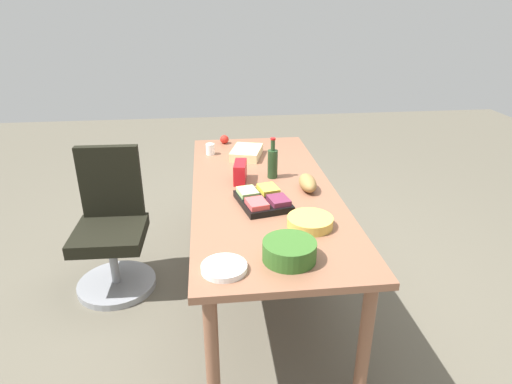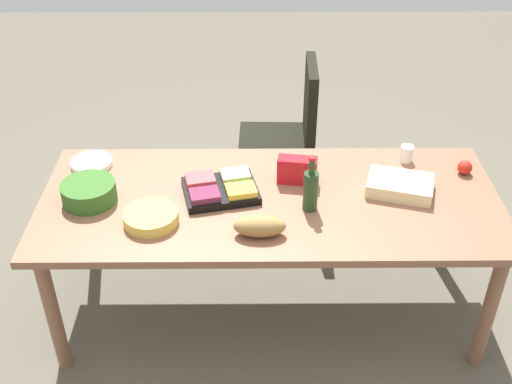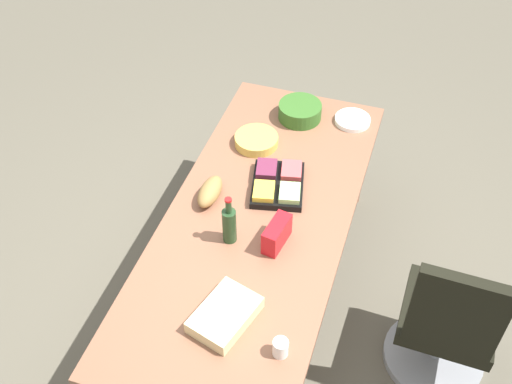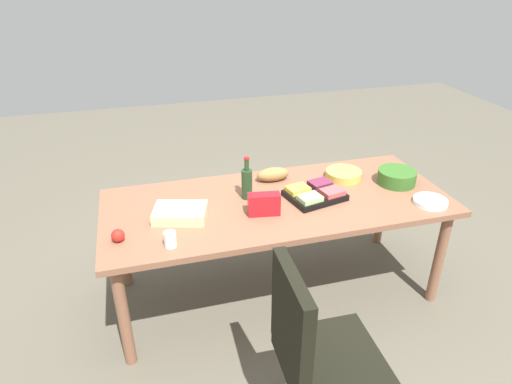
% 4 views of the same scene
% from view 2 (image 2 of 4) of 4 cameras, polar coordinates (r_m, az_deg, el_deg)
% --- Properties ---
extents(ground_plane, '(10.00, 10.00, 0.00)m').
position_cam_2_polar(ground_plane, '(3.63, 1.14, -10.50)').
color(ground_plane, '#5C5648').
extents(conference_table, '(2.29, 0.95, 0.77)m').
position_cam_2_polar(conference_table, '(3.17, 1.29, -1.64)').
color(conference_table, brown).
rests_on(conference_table, ground).
extents(office_chair, '(0.56, 0.56, 1.02)m').
position_cam_2_polar(office_chair, '(4.24, 2.52, 3.68)').
color(office_chair, gray).
rests_on(office_chair, ground).
extents(wine_bottle, '(0.09, 0.09, 0.29)m').
position_cam_2_polar(wine_bottle, '(3.00, 4.97, 0.24)').
color(wine_bottle, '#223E20').
rests_on(wine_bottle, conference_table).
extents(sheet_cake, '(0.37, 0.30, 0.07)m').
position_cam_2_polar(sheet_cake, '(3.24, 12.90, 0.57)').
color(sheet_cake, beige).
rests_on(sheet_cake, conference_table).
extents(paper_plate_stack, '(0.28, 0.28, 0.03)m').
position_cam_2_polar(paper_plate_stack, '(3.49, -14.67, 2.56)').
color(paper_plate_stack, white).
rests_on(paper_plate_stack, conference_table).
extents(chip_bowl, '(0.32, 0.32, 0.06)m').
position_cam_2_polar(chip_bowl, '(2.99, -9.49, -2.27)').
color(chip_bowl, gold).
rests_on(chip_bowl, conference_table).
extents(fruit_platter, '(0.41, 0.35, 0.07)m').
position_cam_2_polar(fruit_platter, '(3.14, -3.23, 0.29)').
color(fruit_platter, black).
rests_on(fruit_platter, conference_table).
extents(bread_loaf, '(0.24, 0.11, 0.10)m').
position_cam_2_polar(bread_loaf, '(2.86, 0.33, -3.11)').
color(bread_loaf, olive).
rests_on(bread_loaf, conference_table).
extents(paper_cup, '(0.09, 0.09, 0.09)m').
position_cam_2_polar(paper_cup, '(3.49, 13.46, 3.39)').
color(paper_cup, white).
rests_on(paper_cup, conference_table).
extents(chip_bag_red, '(0.21, 0.11, 0.14)m').
position_cam_2_polar(chip_bag_red, '(3.22, 3.74, 1.98)').
color(chip_bag_red, red).
rests_on(chip_bag_red, conference_table).
extents(salad_bowl, '(0.32, 0.32, 0.10)m').
position_cam_2_polar(salad_bowl, '(3.19, -14.89, -0.01)').
color(salad_bowl, '#326023').
rests_on(salad_bowl, conference_table).
extents(apple_red, '(0.08, 0.08, 0.08)m').
position_cam_2_polar(apple_red, '(3.47, 18.38, 2.12)').
color(apple_red, red).
rests_on(apple_red, conference_table).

